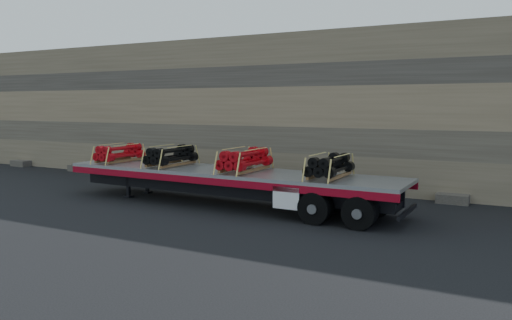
# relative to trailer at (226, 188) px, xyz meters

# --- Properties ---
(ground) EXTENTS (120.00, 120.00, 0.00)m
(ground) POSITION_rel_trailer_xyz_m (0.56, -0.30, -0.68)
(ground) COLOR black
(ground) RESTS_ON ground
(rock_wall) EXTENTS (44.00, 3.00, 7.00)m
(rock_wall) POSITION_rel_trailer_xyz_m (0.56, 6.20, 2.82)
(rock_wall) COLOR #7A6B54
(rock_wall) RESTS_ON ground
(trailer) EXTENTS (13.63, 2.94, 1.36)m
(trailer) POSITION_rel_trailer_xyz_m (0.00, 0.00, 0.00)
(trailer) COLOR #A5A8AD
(trailer) RESTS_ON ground
(bundle_front) EXTENTS (1.08, 2.08, 0.73)m
(bundle_front) POSITION_rel_trailer_xyz_m (-5.38, 0.13, 1.04)
(bundle_front) COLOR #AF0911
(bundle_front) RESTS_ON trailer
(bundle_midfront) EXTENTS (1.14, 2.20, 0.77)m
(bundle_midfront) POSITION_rel_trailer_xyz_m (-2.59, 0.06, 1.06)
(bundle_midfront) COLOR black
(bundle_midfront) RESTS_ON trailer
(bundle_midrear) EXTENTS (1.20, 2.31, 0.81)m
(bundle_midrear) POSITION_rel_trailer_xyz_m (0.84, -0.02, 1.08)
(bundle_midrear) COLOR #AF0911
(bundle_midrear) RESTS_ON trailer
(bundle_rear) EXTENTS (1.11, 2.14, 0.75)m
(bundle_rear) POSITION_rel_trailer_xyz_m (4.13, -0.10, 1.05)
(bundle_rear) COLOR black
(bundle_rear) RESTS_ON trailer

